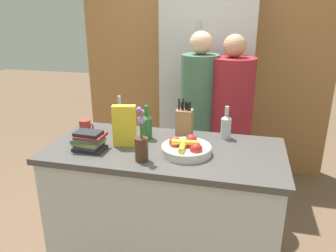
{
  "coord_description": "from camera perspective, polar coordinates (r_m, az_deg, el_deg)",
  "views": [
    {
      "loc": [
        0.49,
        -1.91,
        1.76
      ],
      "look_at": [
        0.0,
        0.09,
        1.03
      ],
      "focal_mm": 35.0,
      "sensor_mm": 36.0,
      "label": 1
    }
  ],
  "objects": [
    {
      "name": "kitchen_island",
      "position": [
        2.36,
        -0.55,
        -13.98
      ],
      "size": [
        1.54,
        0.74,
        0.91
      ],
      "color": "silver",
      "rests_on": "ground_plane"
    },
    {
      "name": "back_wall_wood",
      "position": [
        3.72,
        6.21,
        12.23
      ],
      "size": [
        2.74,
        0.12,
        2.6
      ],
      "color": "#9E6B3D",
      "rests_on": "ground_plane"
    },
    {
      "name": "refrigerator",
      "position": [
        3.41,
        6.95,
        6.78
      ],
      "size": [
        0.87,
        0.62,
        2.04
      ],
      "color": "#B7B7BC",
      "rests_on": "ground_plane"
    },
    {
      "name": "fruit_bowl",
      "position": [
        2.05,
        3.23,
        -3.84
      ],
      "size": [
        0.31,
        0.31,
        0.1
      ],
      "color": "silver",
      "rests_on": "kitchen_island"
    },
    {
      "name": "knife_block",
      "position": [
        2.29,
        2.88,
        0.5
      ],
      "size": [
        0.11,
        0.09,
        0.29
      ],
      "color": "olive",
      "rests_on": "kitchen_island"
    },
    {
      "name": "flower_vase",
      "position": [
        1.94,
        -4.65,
        -3.28
      ],
      "size": [
        0.08,
        0.08,
        0.34
      ],
      "color": "#4C2D1E",
      "rests_on": "kitchen_island"
    },
    {
      "name": "cereal_box",
      "position": [
        2.16,
        -7.59,
        0.03
      ],
      "size": [
        0.16,
        0.09,
        0.27
      ],
      "color": "yellow",
      "rests_on": "kitchen_island"
    },
    {
      "name": "coffee_mug",
      "position": [
        2.49,
        -14.18,
        0.03
      ],
      "size": [
        0.12,
        0.08,
        0.09
      ],
      "color": "#99332D",
      "rests_on": "kitchen_island"
    },
    {
      "name": "book_stack",
      "position": [
        2.16,
        -13.56,
        -2.55
      ],
      "size": [
        0.21,
        0.17,
        0.12
      ],
      "color": "#232328",
      "rests_on": "kitchen_island"
    },
    {
      "name": "bottle_oil",
      "position": [
        2.46,
        -8.33,
        1.62
      ],
      "size": [
        0.07,
        0.07,
        0.26
      ],
      "color": "#B2BCC1",
      "rests_on": "kitchen_island"
    },
    {
      "name": "bottle_vinegar",
      "position": [
        2.31,
        10.07,
        0.04
      ],
      "size": [
        0.07,
        0.07,
        0.23
      ],
      "color": "#B2BCC1",
      "rests_on": "kitchen_island"
    },
    {
      "name": "bottle_wine",
      "position": [
        2.28,
        -3.74,
        0.07
      ],
      "size": [
        0.08,
        0.08,
        0.24
      ],
      "color": "#286633",
      "rests_on": "kitchen_island"
    },
    {
      "name": "person_at_sink",
      "position": [
        2.87,
        5.39,
        2.04
      ],
      "size": [
        0.32,
        0.32,
        1.61
      ],
      "rotation": [
        0.0,
        0.0,
        -0.04
      ],
      "color": "#383842",
      "rests_on": "ground_plane"
    },
    {
      "name": "person_in_blue",
      "position": [
        2.86,
        10.72,
        1.27
      ],
      "size": [
        0.37,
        0.37,
        1.59
      ],
      "rotation": [
        0.0,
        0.0,
        -0.2
      ],
      "color": "#383842",
      "rests_on": "ground_plane"
    }
  ]
}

